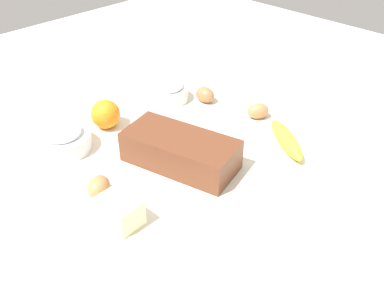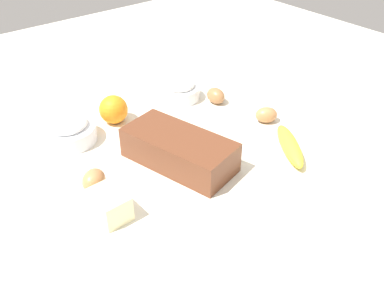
{
  "view_description": "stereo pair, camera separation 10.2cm",
  "coord_description": "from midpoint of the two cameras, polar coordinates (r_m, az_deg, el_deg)",
  "views": [
    {
      "loc": [
        0.63,
        -0.64,
        0.66
      ],
      "look_at": [
        0.0,
        0.0,
        0.04
      ],
      "focal_mm": 40.58,
      "sensor_mm": 36.0,
      "label": 1
    },
    {
      "loc": [
        0.7,
        -0.57,
        0.66
      ],
      "look_at": [
        0.0,
        0.0,
        0.04
      ],
      "focal_mm": 40.58,
      "sensor_mm": 36.0,
      "label": 2
    }
  ],
  "objects": [
    {
      "name": "flour_bowl",
      "position": [
        1.36,
        -5.33,
        6.94
      ],
      "size": [
        0.13,
        0.13,
        0.07
      ],
      "color": "white",
      "rests_on": "ground_plane"
    },
    {
      "name": "orange_fruit",
      "position": [
        1.24,
        -13.62,
        3.76
      ],
      "size": [
        0.08,
        0.08,
        0.08
      ],
      "primitive_type": "sphere",
      "color": "orange",
      "rests_on": "ground_plane"
    },
    {
      "name": "egg_loose",
      "position": [
        1.35,
        -0.45,
        6.44
      ],
      "size": [
        0.07,
        0.05,
        0.05
      ],
      "primitive_type": "ellipsoid",
      "rotation": [
        0.0,
        1.57,
        6.25
      ],
      "color": "#9F6A40",
      "rests_on": "ground_plane"
    },
    {
      "name": "sugar_bowl",
      "position": [
        1.19,
        -19.07,
        0.65
      ],
      "size": [
        0.15,
        0.15,
        0.07
      ],
      "color": "white",
      "rests_on": "ground_plane"
    },
    {
      "name": "egg_beside_bowl",
      "position": [
        1.27,
        6.51,
        4.24
      ],
      "size": [
        0.07,
        0.08,
        0.05
      ],
      "primitive_type": "ellipsoid",
      "rotation": [
        0.0,
        1.57,
        0.96
      ],
      "color": "#B37949",
      "rests_on": "ground_plane"
    },
    {
      "name": "loaf_pan",
      "position": [
        1.07,
        -4.38,
        -0.84
      ],
      "size": [
        0.3,
        0.19,
        0.08
      ],
      "rotation": [
        0.0,
        0.0,
        0.25
      ],
      "color": "brown",
      "rests_on": "ground_plane"
    },
    {
      "name": "banana",
      "position": [
        1.16,
        9.84,
        0.52
      ],
      "size": [
        0.18,
        0.14,
        0.04
      ],
      "primitive_type": "ellipsoid",
      "rotation": [
        0.0,
        0.0,
        2.55
      ],
      "color": "yellow",
      "rests_on": "ground_plane"
    },
    {
      "name": "butter_block",
      "position": [
        0.93,
        -12.57,
        -8.68
      ],
      "size": [
        0.09,
        0.07,
        0.06
      ],
      "primitive_type": "cube",
      "rotation": [
        0.0,
        0.0,
        0.02
      ],
      "color": "#F4EDB2",
      "rests_on": "ground_plane"
    },
    {
      "name": "ground_plane",
      "position": [
        1.12,
        -2.61,
        -2.2
      ],
      "size": [
        2.4,
        2.4,
        0.02
      ],
      "primitive_type": "cube",
      "color": "silver"
    },
    {
      "name": "egg_near_butter",
      "position": [
        1.01,
        -15.02,
        -5.61
      ],
      "size": [
        0.08,
        0.08,
        0.05
      ],
      "primitive_type": "ellipsoid",
      "rotation": [
        0.0,
        1.57,
        5.38
      ],
      "color": "#B27849",
      "rests_on": "ground_plane"
    }
  ]
}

